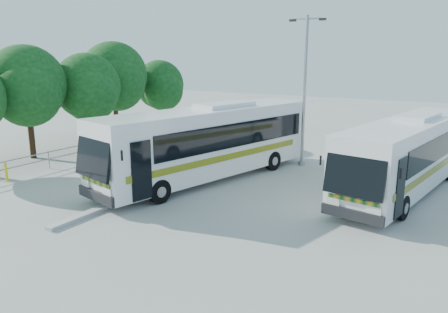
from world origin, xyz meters
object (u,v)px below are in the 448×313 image
Objects in this scene: tree_far_e at (160,85)px; coach_main at (209,141)px; tree_far_b at (27,85)px; coach_adjacent at (408,153)px; lamppost at (305,85)px; bollard at (6,172)px; tree_far_d at (115,75)px; tree_far_c at (88,86)px.

tree_far_e reaches higher than coach_main.
tree_far_e is at bearing 88.17° from tree_far_b.
coach_adjacent is 1.47× the size of lamppost.
bollard is at bearing -50.32° from tree_far_b.
tree_far_d reaches higher than coach_main.
tree_far_c is 0.88× the size of tree_far_d.
lamppost is (14.63, -5.05, 0.78)m from tree_far_e.
tree_far_d reaches higher than bollard.
coach_adjacent is at bearing 26.23° from bollard.
tree_far_c is at bearing 107.05° from bollard.
tree_far_b reaches higher than tree_far_e.
coach_adjacent is at bearing 12.71° from tree_far_b.
tree_far_e is at bearing 151.64° from coach_main.
tree_far_b is 6.61m from bollard.
tree_far_c is at bearing -86.46° from tree_far_e.
tree_far_e is at bearing 100.31° from bollard.
tree_far_c reaches higher than coach_main.
tree_far_d is 7.60× the size of bollard.
coach_main is at bearing 33.39° from bollard.
lamppost reaches higher than tree_far_c.
lamppost is at bearing 73.86° from coach_main.
tree_far_d is 0.54× the size of coach_main.
coach_main is at bearing 8.21° from tree_far_b.
tree_far_d is 21.77m from coach_adjacent.
tree_far_e reaches higher than bollard.
tree_far_c is at bearing -177.66° from coach_main.
tree_far_b is at bearing -91.83° from tree_far_e.
tree_far_d reaches higher than tree_far_e.
tree_far_d is 15.32m from lamppost.
tree_far_e is 22.06m from coach_adjacent.
tree_far_d is at bearing 92.23° from tree_far_b.
tree_far_d reaches higher than tree_far_c.
lamppost is (15.31, -0.55, -0.15)m from tree_far_d.
bollard is (2.42, -7.90, -3.78)m from tree_far_c.
tree_far_b is 7.21× the size of bollard.
coach_main is 9.57m from coach_adjacent.
coach_adjacent is (9.08, 3.02, -0.17)m from coach_main.
lamppost reaches higher than tree_far_e.
coach_adjacent is at bearing 2.43° from tree_far_c.
tree_far_c is at bearing 77.09° from tree_far_b.
tree_far_d is at bearing 107.83° from tree_far_c.
tree_far_b is 1.07× the size of tree_far_c.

